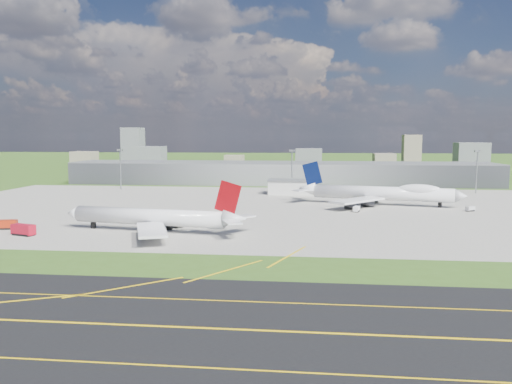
# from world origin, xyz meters

# --- Properties ---
(ground) EXTENTS (1400.00, 1400.00, 0.00)m
(ground) POSITION_xyz_m (0.00, 150.00, 0.00)
(ground) COLOR #37581B
(ground) RESTS_ON ground
(taxiway) EXTENTS (1400.00, 60.00, 0.06)m
(taxiway) POSITION_xyz_m (0.00, -110.00, 0.03)
(taxiway) COLOR black
(taxiway) RESTS_ON ground
(apron) EXTENTS (360.00, 190.00, 0.08)m
(apron) POSITION_xyz_m (10.00, 40.00, 0.04)
(apron) COLOR gray
(apron) RESTS_ON ground
(terminal) EXTENTS (300.00, 42.00, 15.00)m
(terminal) POSITION_xyz_m (0.00, 165.00, 7.50)
(terminal) COLOR gray
(terminal) RESTS_ON ground
(ops_building) EXTENTS (26.00, 16.00, 8.00)m
(ops_building) POSITION_xyz_m (10.00, 100.00, 4.00)
(ops_building) COLOR silver
(ops_building) RESTS_ON ground
(mast_west) EXTENTS (3.50, 2.00, 25.90)m
(mast_west) POSITION_xyz_m (-100.00, 115.00, 17.71)
(mast_west) COLOR gray
(mast_west) RESTS_ON ground
(mast_center) EXTENTS (3.50, 2.00, 25.90)m
(mast_center) POSITION_xyz_m (10.00, 115.00, 17.71)
(mast_center) COLOR gray
(mast_center) RESTS_ON ground
(mast_east) EXTENTS (3.50, 2.00, 25.90)m
(mast_east) POSITION_xyz_m (120.00, 115.00, 17.71)
(mast_east) COLOR gray
(mast_east) RESTS_ON ground
(airliner_red_twin) EXTENTS (69.71, 53.78, 19.18)m
(airliner_red_twin) POSITION_xyz_m (-33.55, -23.51, 5.11)
(airliner_red_twin) COLOR white
(airliner_red_twin) RESTS_ON ground
(airliner_blue_quad) EXTENTS (80.82, 62.39, 21.33)m
(airliner_blue_quad) POSITION_xyz_m (56.66, 56.85, 5.93)
(airliner_blue_quad) COLOR white
(airliner_blue_quad) RESTS_ON ground
(fire_truck) EXTENTS (9.16, 5.63, 3.79)m
(fire_truck) POSITION_xyz_m (-76.75, -34.55, 1.88)
(fire_truck) COLOR #AB0C20
(fire_truck) RESTS_ON ground
(crash_tender) EXTENTS (7.20, 4.51, 3.47)m
(crash_tender) POSITION_xyz_m (-88.99, -24.46, 1.73)
(crash_tender) COLOR #A5240B
(crash_tender) RESTS_ON ground
(tug_yellow) EXTENTS (3.67, 2.92, 1.63)m
(tug_yellow) POSITION_xyz_m (-34.28, 3.02, 0.86)
(tug_yellow) COLOR orange
(tug_yellow) RESTS_ON ground
(van_white_near) EXTENTS (3.59, 5.35, 2.51)m
(van_white_near) POSITION_xyz_m (42.13, 32.22, 1.27)
(van_white_near) COLOR white
(van_white_near) RESTS_ON ground
(van_white_far) EXTENTS (4.81, 4.19, 2.31)m
(van_white_far) POSITION_xyz_m (93.62, 39.34, 1.17)
(van_white_far) COLOR silver
(van_white_far) RESTS_ON ground
(bldg_far_w) EXTENTS (24.00, 20.00, 18.00)m
(bldg_far_w) POSITION_xyz_m (-220.00, 320.00, 9.00)
(bldg_far_w) COLOR gray
(bldg_far_w) RESTS_ON ground
(bldg_w) EXTENTS (28.00, 22.00, 24.00)m
(bldg_w) POSITION_xyz_m (-140.00, 300.00, 12.00)
(bldg_w) COLOR slate
(bldg_w) RESTS_ON ground
(bldg_cw) EXTENTS (20.00, 18.00, 14.00)m
(bldg_cw) POSITION_xyz_m (-60.00, 340.00, 7.00)
(bldg_cw) COLOR gray
(bldg_cw) RESTS_ON ground
(bldg_c) EXTENTS (26.00, 20.00, 22.00)m
(bldg_c) POSITION_xyz_m (20.00, 310.00, 11.00)
(bldg_c) COLOR slate
(bldg_c) RESTS_ON ground
(bldg_ce) EXTENTS (22.00, 24.00, 16.00)m
(bldg_ce) POSITION_xyz_m (100.00, 350.00, 8.00)
(bldg_ce) COLOR gray
(bldg_ce) RESTS_ON ground
(bldg_e) EXTENTS (30.00, 22.00, 28.00)m
(bldg_e) POSITION_xyz_m (180.00, 320.00, 14.00)
(bldg_e) COLOR slate
(bldg_e) RESTS_ON ground
(bldg_tall_w) EXTENTS (22.00, 20.00, 44.00)m
(bldg_tall_w) POSITION_xyz_m (-180.00, 360.00, 22.00)
(bldg_tall_w) COLOR slate
(bldg_tall_w) RESTS_ON ground
(bldg_tall_e) EXTENTS (20.00, 18.00, 36.00)m
(bldg_tall_e) POSITION_xyz_m (140.00, 410.00, 18.00)
(bldg_tall_e) COLOR gray
(bldg_tall_e) RESTS_ON ground
(tree_far_w) EXTENTS (7.20, 7.20, 8.80)m
(tree_far_w) POSITION_xyz_m (-200.00, 270.00, 5.18)
(tree_far_w) COLOR #382314
(tree_far_w) RESTS_ON ground
(tree_w) EXTENTS (6.75, 6.75, 8.25)m
(tree_w) POSITION_xyz_m (-110.00, 265.00, 4.86)
(tree_w) COLOR #382314
(tree_w) RESTS_ON ground
(tree_c) EXTENTS (8.10, 8.10, 9.90)m
(tree_c) POSITION_xyz_m (-20.00, 280.00, 5.84)
(tree_c) COLOR #382314
(tree_c) RESTS_ON ground
(tree_e) EXTENTS (7.65, 7.65, 9.35)m
(tree_e) POSITION_xyz_m (70.00, 275.00, 5.51)
(tree_e) COLOR #382314
(tree_e) RESTS_ON ground
(tree_far_e) EXTENTS (6.30, 6.30, 7.70)m
(tree_far_e) POSITION_xyz_m (160.00, 285.00, 4.53)
(tree_far_e) COLOR #382314
(tree_far_e) RESTS_ON ground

